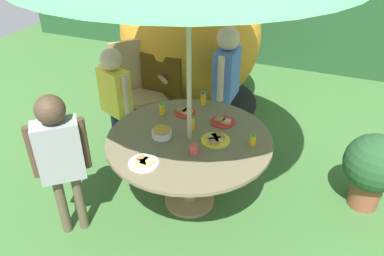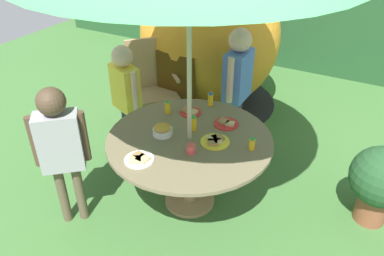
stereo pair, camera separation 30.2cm
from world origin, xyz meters
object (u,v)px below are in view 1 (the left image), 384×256
child_in_yellow_shirt (115,92)px  juice_bottle_center_front (203,99)px  plate_mid_left (143,163)px  juice_bottle_far_left (191,123)px  wooden_chair (137,83)px  dome_tent (190,36)px  child_in_grey_shirt (59,151)px  plate_back_edge (223,121)px  snack_bowl (162,132)px  potted_plant (373,167)px  plate_front_edge (215,139)px  plate_far_right (185,112)px  juice_bottle_near_right (253,140)px  cup_near (194,149)px  juice_bottle_near_left (162,109)px  garden_table (189,149)px  child_in_blue_shirt (227,74)px

child_in_yellow_shirt → juice_bottle_center_front: 0.85m
plate_mid_left → juice_bottle_far_left: juice_bottle_far_left is taller
wooden_chair → juice_bottle_center_front: (0.93, -0.40, 0.18)m
wooden_chair → dome_tent: bearing=23.9°
child_in_grey_shirt → plate_back_edge: child_in_grey_shirt is taller
wooden_chair → snack_bowl: (0.81, -1.04, 0.17)m
potted_plant → plate_front_edge: bearing=-158.0°
potted_plant → child_in_grey_shirt: size_ratio=0.57×
child_in_yellow_shirt → plate_mid_left: 1.11m
plate_mid_left → plate_back_edge: (0.36, 0.78, -0.00)m
plate_far_right → juice_bottle_near_right: juice_bottle_near_right is taller
child_in_grey_shirt → juice_bottle_near_right: bearing=-10.1°
child_in_grey_shirt → juice_bottle_far_left: bearing=6.3°
potted_plant → plate_far_right: plate_far_right is taller
plate_front_edge → juice_bottle_far_left: juice_bottle_far_left is taller
plate_back_edge → dome_tent: bearing=121.5°
child_in_yellow_shirt → juice_bottle_center_front: child_in_yellow_shirt is taller
cup_near → plate_back_edge: bearing=82.5°
juice_bottle_near_left → juice_bottle_center_front: (0.27, 0.31, 0.00)m
wooden_chair → child_in_yellow_shirt: bearing=-126.6°
plate_mid_left → dome_tent: bearing=103.6°
dome_tent → plate_back_edge: size_ratio=8.80×
plate_mid_left → plate_front_edge: bearing=51.1°
dome_tent → juice_bottle_center_front: (0.63, -1.24, -0.14)m
dome_tent → potted_plant: size_ratio=2.62×
child_in_grey_shirt → plate_mid_left: bearing=-21.4°
juice_bottle_near_right → cup_near: juice_bottle_near_right is taller
garden_table → juice_bottle_center_front: bearing=99.3°
potted_plant → snack_bowl: bearing=-160.1°
plate_back_edge → juice_bottle_center_front: size_ratio=1.66×
child_in_blue_shirt → cup_near: 1.18m
plate_front_edge → plate_mid_left: same height
wooden_chair → plate_far_right: wooden_chair is taller
garden_table → child_in_grey_shirt: bearing=-139.7°
child_in_blue_shirt → plate_back_edge: size_ratio=6.23×
plate_far_right → juice_bottle_near_right: bearing=-21.2°
garden_table → potted_plant: potted_plant is taller
dome_tent → juice_bottle_far_left: 1.83m
garden_table → plate_front_edge: plate_front_edge is taller
child_in_yellow_shirt → dome_tent: bearing=104.7°
snack_bowl → wooden_chair: bearing=128.0°
dome_tent → child_in_yellow_shirt: dome_tent is taller
plate_front_edge → plate_back_edge: (-0.03, 0.29, -0.00)m
child_in_blue_shirt → plate_front_edge: 0.98m
wooden_chair → child_in_grey_shirt: 1.66m
child_in_yellow_shirt → plate_far_right: 0.74m
juice_bottle_near_right → cup_near: size_ratio=1.46×
juice_bottle_near_right → juice_bottle_far_left: size_ratio=0.79×
potted_plant → plate_front_edge: plate_front_edge is taller
child_in_grey_shirt → plate_mid_left: 0.62m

